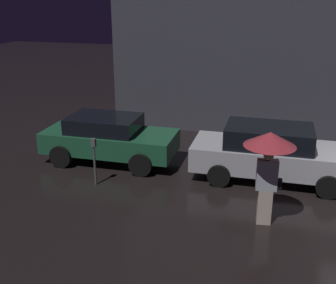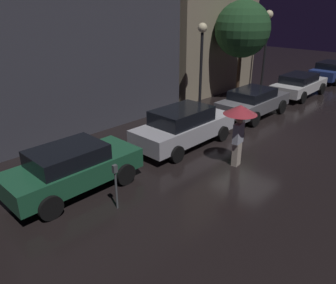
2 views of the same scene
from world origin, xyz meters
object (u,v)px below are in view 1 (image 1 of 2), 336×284
(parked_car_silver, at_px, (272,152))
(pedestrian_with_umbrella, at_px, (269,152))
(parked_car_green, at_px, (109,138))
(parking_meter, at_px, (94,157))

(parked_car_silver, height_order, pedestrian_with_umbrella, pedestrian_with_umbrella)
(parked_car_silver, relative_size, pedestrian_with_umbrella, 2.06)
(pedestrian_with_umbrella, bearing_deg, parked_car_green, 145.11)
(pedestrian_with_umbrella, height_order, parking_meter, pedestrian_with_umbrella)
(parked_car_silver, xyz_separation_m, pedestrian_with_umbrella, (-0.08, -2.50, 0.95))
(parked_car_green, xyz_separation_m, pedestrian_with_umbrella, (4.80, -2.60, 0.98))
(parked_car_green, xyz_separation_m, parking_meter, (0.28, -1.70, 0.06))
(pedestrian_with_umbrella, bearing_deg, parked_car_silver, 81.70)
(parked_car_silver, relative_size, parking_meter, 3.38)
(parked_car_green, height_order, parking_meter, parked_car_green)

